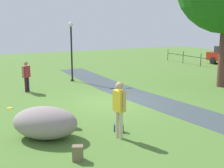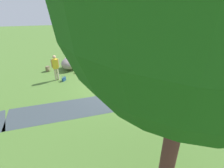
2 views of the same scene
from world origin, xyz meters
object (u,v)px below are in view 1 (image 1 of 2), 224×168
(woman_with_handbag, at_px, (119,106))
(spare_backpack_on_lawn, at_px, (78,153))
(lamp_post, at_px, (71,45))
(frisbee_on_grass, at_px, (10,108))
(handbag_on_grass, at_px, (119,128))
(man_near_boulder, at_px, (26,74))
(backpack_by_boulder, at_px, (70,122))
(lawn_boulder, at_px, (45,123))

(woman_with_handbag, relative_size, spare_backpack_on_lawn, 4.43)
(lamp_post, bearing_deg, frisbee_on_grass, -44.11)
(lamp_post, relative_size, handbag_on_grass, 9.47)
(man_near_boulder, relative_size, handbag_on_grass, 4.22)
(spare_backpack_on_lawn, bearing_deg, lamp_post, 161.73)
(man_near_boulder, bearing_deg, backpack_by_boulder, 2.66)
(lawn_boulder, bearing_deg, spare_backpack_on_lawn, 11.29)
(lamp_post, xyz_separation_m, backpack_by_boulder, (7.74, -2.75, -2.00))
(man_near_boulder, height_order, backpack_by_boulder, man_near_boulder)
(man_near_boulder, height_order, spare_backpack_on_lawn, man_near_boulder)
(woman_with_handbag, height_order, man_near_boulder, woman_with_handbag)
(lawn_boulder, relative_size, woman_with_handbag, 1.38)
(lamp_post, xyz_separation_m, man_near_boulder, (1.68, -3.03, -1.28))
(lawn_boulder, height_order, spare_backpack_on_lawn, lawn_boulder)
(handbag_on_grass, bearing_deg, lamp_post, 170.69)
(lawn_boulder, xyz_separation_m, frisbee_on_grass, (-3.86, -0.55, -0.48))
(woman_with_handbag, bearing_deg, lawn_boulder, -116.71)
(backpack_by_boulder, bearing_deg, handbag_on_grass, 50.44)
(handbag_on_grass, bearing_deg, woman_with_handbag, -26.76)
(man_near_boulder, bearing_deg, lawn_boulder, -5.95)
(woman_with_handbag, relative_size, man_near_boulder, 1.12)
(lawn_boulder, relative_size, man_near_boulder, 1.54)
(lamp_post, bearing_deg, woman_with_handbag, -10.26)
(woman_with_handbag, height_order, frisbee_on_grass, woman_with_handbag)
(frisbee_on_grass, bearing_deg, man_near_boulder, 155.54)
(lawn_boulder, relative_size, spare_backpack_on_lawn, 6.10)
(woman_with_handbag, distance_m, backpack_by_boulder, 2.06)
(lamp_post, height_order, spare_backpack_on_lawn, lamp_post)
(woman_with_handbag, xyz_separation_m, spare_backpack_on_lawn, (0.84, -1.66, -0.84))
(handbag_on_grass, bearing_deg, lawn_boulder, -103.77)
(frisbee_on_grass, bearing_deg, backpack_by_boulder, 24.47)
(lawn_boulder, distance_m, handbag_on_grass, 2.37)
(woman_with_handbag, relative_size, handbag_on_grass, 4.71)
(man_near_boulder, distance_m, backpack_by_boulder, 6.11)
(lawn_boulder, height_order, backpack_by_boulder, lawn_boulder)
(man_near_boulder, bearing_deg, woman_with_handbag, 10.07)
(lawn_boulder, bearing_deg, handbag_on_grass, 76.23)
(woman_with_handbag, xyz_separation_m, handbag_on_grass, (-0.47, 0.24, -0.89))
(lawn_boulder, bearing_deg, lamp_post, 155.77)
(lawn_boulder, xyz_separation_m, man_near_boulder, (-6.58, 0.69, 0.42))
(man_near_boulder, bearing_deg, handbag_on_grass, 12.53)
(handbag_on_grass, height_order, backpack_by_boulder, backpack_by_boulder)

